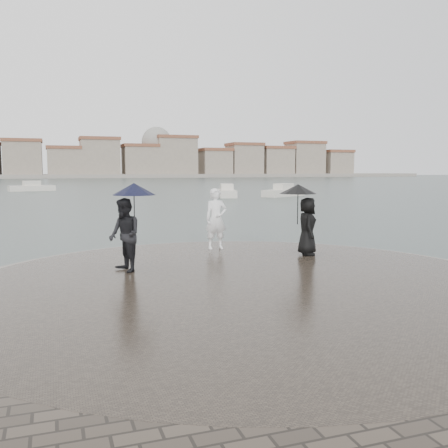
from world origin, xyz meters
name	(u,v)px	position (x,y,z in m)	size (l,w,h in m)	color
ground	(332,358)	(0.00, 0.00, 0.00)	(400.00, 400.00, 0.00)	#2B3835
kerb_ring	(244,291)	(0.00, 3.50, 0.16)	(12.50, 12.50, 0.32)	gray
quay_tip	(244,290)	(0.00, 3.50, 0.18)	(11.90, 11.90, 0.36)	#2D261E
statue	(216,219)	(0.80, 7.85, 1.26)	(0.66, 0.43, 1.80)	white
visitor_left	(127,224)	(-2.15, 5.41, 1.47)	(1.18, 1.10, 2.04)	black
visitor_right	(304,215)	(2.77, 6.07, 1.47)	(1.14, 1.07, 1.95)	black
far_skyline	(43,160)	(-6.29, 160.71, 5.61)	(260.00, 20.00, 37.00)	gray
boats	(169,191)	(8.26, 47.17, 0.38)	(30.16, 25.09, 1.50)	beige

